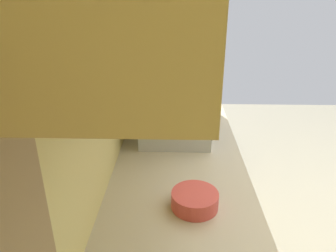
% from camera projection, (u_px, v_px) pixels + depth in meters
% --- Properties ---
extents(wall_back, '(3.95, 0.12, 2.74)m').
position_uv_depth(wall_back, '(109.00, 54.00, 1.66)').
color(wall_back, '#DECA75').
rests_on(wall_back, ground_plane).
extents(counter_run, '(2.96, 0.66, 0.89)m').
position_uv_depth(counter_run, '(177.00, 249.00, 1.63)').
color(counter_run, '#DCBD6F').
rests_on(counter_run, ground_plane).
extents(oven_range, '(0.67, 0.65, 1.07)m').
position_uv_depth(oven_range, '(178.00, 116.00, 3.28)').
color(oven_range, black).
rests_on(oven_range, ground_plane).
extents(microwave, '(0.48, 0.40, 0.31)m').
position_uv_depth(microwave, '(176.00, 110.00, 1.83)').
color(microwave, '#B7BABF').
rests_on(microwave, counter_run).
extents(bowl, '(0.19, 0.19, 0.07)m').
position_uv_depth(bowl, '(195.00, 199.00, 1.24)').
color(bowl, '#D84C47').
rests_on(bowl, counter_run).
extents(kettle, '(0.19, 0.14, 0.19)m').
position_uv_depth(kettle, '(187.00, 96.00, 2.28)').
color(kettle, '#B7BABF').
rests_on(kettle, counter_run).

